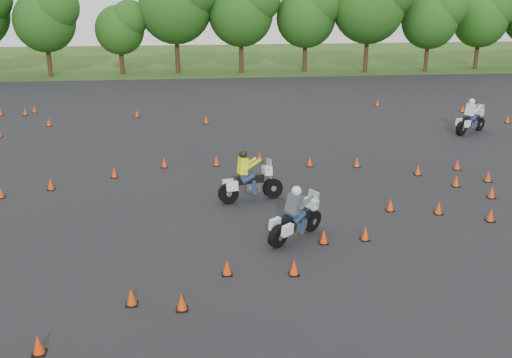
# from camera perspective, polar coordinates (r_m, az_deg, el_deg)

# --- Properties ---
(ground) EXTENTS (140.00, 140.00, 0.00)m
(ground) POSITION_cam_1_polar(r_m,az_deg,el_deg) (17.81, 1.48, -7.75)
(ground) COLOR #2D5119
(ground) RESTS_ON ground
(asphalt_pad) EXTENTS (62.00, 62.00, 0.00)m
(asphalt_pad) POSITION_cam_1_polar(r_m,az_deg,el_deg) (23.30, -0.56, -1.23)
(asphalt_pad) COLOR black
(asphalt_pad) RESTS_ON ground
(treeline) EXTENTS (87.04, 32.74, 10.77)m
(treeline) POSITION_cam_1_polar(r_m,az_deg,el_deg) (50.92, -1.82, 14.88)
(treeline) COLOR #204D16
(treeline) RESTS_ON ground
(traffic_cones) EXTENTS (36.84, 33.17, 0.45)m
(traffic_cones) POSITION_cam_1_polar(r_m,az_deg,el_deg) (22.20, -1.27, -1.63)
(traffic_cones) COLOR #E03C09
(traffic_cones) RESTS_ON asphalt_pad
(rider_grey) EXTENTS (2.41, 2.23, 1.94)m
(rider_grey) POSITION_cam_1_polar(r_m,az_deg,el_deg) (18.66, 3.91, -3.23)
(rider_grey) COLOR #42464A
(rider_grey) RESTS_ON ground
(rider_yellow) EXTENTS (2.72, 1.36, 2.01)m
(rider_yellow) POSITION_cam_1_polar(r_m,az_deg,el_deg) (21.92, -0.48, 0.26)
(rider_yellow) COLOR #D9E414
(rider_yellow) RESTS_ON ground
(rider_white) EXTENTS (2.63, 2.06, 2.01)m
(rider_white) POSITION_cam_1_polar(r_m,az_deg,el_deg) (34.78, 20.75, 5.94)
(rider_white) COLOR silver
(rider_white) RESTS_ON ground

